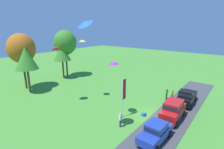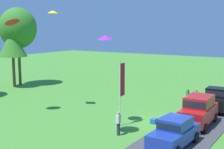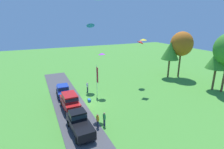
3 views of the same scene
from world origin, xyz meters
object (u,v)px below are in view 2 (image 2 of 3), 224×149
at_px(person_watching_sky, 188,97).
at_px(kite_diamond_low_drifter, 53,12).
at_px(tree_far_right, 13,43).
at_px(kite_delta_trailing_tail, 105,37).
at_px(car_suv_near_entrance, 199,109).
at_px(person_on_lawn, 118,123).
at_px(tree_center_back, 18,28).
at_px(car_pickup_far_end, 218,99).
at_px(flag_banner, 122,84).
at_px(car_sedan_mid_row, 175,131).
at_px(kite_delta_over_trees, 12,21).
at_px(cooler_box, 154,121).
at_px(person_beside_suv, 196,98).

distance_m(person_watching_sky, kite_diamond_low_drifter, 14.96).
height_order(tree_far_right, kite_delta_trailing_tail, tree_far_right).
relative_size(car_suv_near_entrance, person_on_lawn, 2.72).
relative_size(person_on_lawn, tree_center_back, 0.17).
xyz_separation_m(car_pickup_far_end, flag_banner, (-8.46, 5.19, 2.10)).
xyz_separation_m(car_sedan_mid_row, tree_far_right, (8.23, 24.81, 4.57)).
bearing_deg(kite_delta_over_trees, tree_far_right, 50.57).
distance_m(person_on_lawn, person_watching_sky, 10.79).
height_order(car_sedan_mid_row, cooler_box, car_sedan_mid_row).
bearing_deg(flag_banner, kite_diamond_low_drifter, 82.99).
relative_size(tree_center_back, kite_delta_over_trees, 7.91).
relative_size(kite_delta_over_trees, kite_delta_trailing_tail, 1.07).
relative_size(car_suv_near_entrance, car_pickup_far_end, 0.92).
relative_size(person_beside_suv, cooler_box, 3.05).
height_order(tree_far_right, tree_center_back, tree_center_back).
xyz_separation_m(person_watching_sky, flag_banner, (-8.56, 2.28, 2.33)).
height_order(car_sedan_mid_row, person_watching_sky, car_sedan_mid_row).
xyz_separation_m(car_pickup_far_end, tree_far_right, (-2.35, 24.83, 4.50)).
bearing_deg(person_on_lawn, flag_banner, 26.16).
height_order(tree_far_right, cooler_box, tree_far_right).
relative_size(flag_banner, cooler_box, 9.04).
height_order(car_sedan_mid_row, flag_banner, flag_banner).
height_order(tree_far_right, kite_delta_over_trees, kite_delta_over_trees).
relative_size(kite_diamond_low_drifter, kite_delta_trailing_tail, 0.86).
distance_m(person_on_lawn, kite_diamond_low_drifter, 12.37).
bearing_deg(tree_far_right, cooler_box, -101.60).
bearing_deg(kite_delta_over_trees, car_pickup_far_end, -53.87).
bearing_deg(kite_delta_trailing_tail, person_watching_sky, -20.18).
xyz_separation_m(car_suv_near_entrance, person_on_lawn, (-5.17, 4.03, -0.42)).
bearing_deg(tree_center_back, tree_far_right, -160.43).
relative_size(person_watching_sky, kite_diamond_low_drifter, 1.67).
bearing_deg(cooler_box, flag_banner, 130.13).
xyz_separation_m(tree_center_back, cooler_box, (-5.81, -22.11, -7.24)).
height_order(person_watching_sky, tree_far_right, tree_far_right).
bearing_deg(kite_diamond_low_drifter, tree_far_right, 66.46).
distance_m(car_sedan_mid_row, car_suv_near_entrance, 5.14).
bearing_deg(car_suv_near_entrance, person_watching_sky, 26.89).
bearing_deg(kite_delta_over_trees, car_suv_near_entrance, -70.18).
bearing_deg(flag_banner, tree_far_right, 72.72).
bearing_deg(person_on_lawn, cooler_box, -13.46).
bearing_deg(car_pickup_far_end, person_on_lawn, 158.79).
relative_size(car_suv_near_entrance, kite_delta_trailing_tail, 3.90).
xyz_separation_m(car_pickup_far_end, person_beside_suv, (0.12, 2.09, -0.23)).
distance_m(cooler_box, kite_diamond_low_drifter, 13.12).
bearing_deg(kite_delta_over_trees, flag_banner, -76.67).
height_order(tree_center_back, flag_banner, tree_center_back).
bearing_deg(tree_center_back, flag_banner, -110.38).
distance_m(kite_delta_over_trees, kite_delta_trailing_tail, 8.66).
bearing_deg(kite_diamond_low_drifter, person_watching_sky, -53.06).
height_order(car_suv_near_entrance, person_on_lawn, car_suv_near_entrance).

